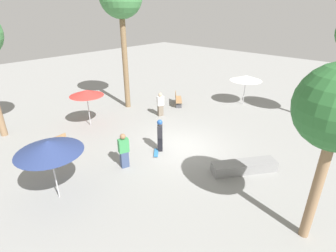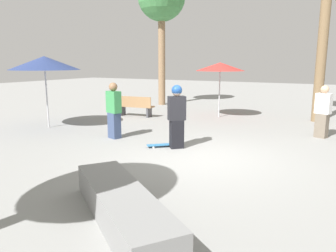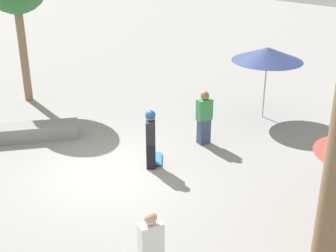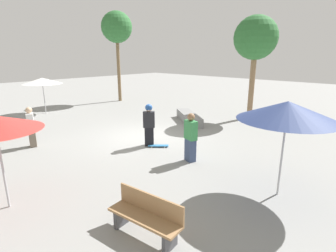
{
  "view_description": "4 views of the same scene",
  "coord_description": "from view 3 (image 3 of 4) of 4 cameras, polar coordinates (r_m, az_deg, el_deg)",
  "views": [
    {
      "loc": [
        -7.66,
        9.15,
        6.72
      ],
      "look_at": [
        0.25,
        0.69,
        1.35
      ],
      "focal_mm": 28.0,
      "sensor_mm": 36.0,
      "label": 1
    },
    {
      "loc": [
        -6.98,
        -2.92,
        2.26
      ],
      "look_at": [
        0.06,
        0.96,
        0.68
      ],
      "focal_mm": 35.0,
      "sensor_mm": 36.0,
      "label": 2
    },
    {
      "loc": [
        8.55,
        -7.14,
        6.17
      ],
      "look_at": [
        0.68,
        1.5,
        1.09
      ],
      "focal_mm": 50.0,
      "sensor_mm": 36.0,
      "label": 3
    },
    {
      "loc": [
        7.26,
        8.25,
        3.51
      ],
      "look_at": [
        0.02,
        1.49,
        0.8
      ],
      "focal_mm": 28.0,
      "sensor_mm": 36.0,
      "label": 4
    }
  ],
  "objects": [
    {
      "name": "ground_plane",
      "position": [
        12.73,
        -6.86,
        -5.67
      ],
      "size": [
        60.0,
        60.0,
        0.0
      ],
      "primitive_type": "plane",
      "color": "gray"
    },
    {
      "name": "skater_main",
      "position": [
        12.55,
        -2.13,
        -1.33
      ],
      "size": [
        0.48,
        0.49,
        1.67
      ],
      "rotation": [
        0.0,
        0.0,
        2.33
      ],
      "color": "black",
      "rests_on": "ground_plane"
    },
    {
      "name": "skateboard",
      "position": [
        13.24,
        -1.22,
        -3.99
      ],
      "size": [
        0.69,
        0.72,
        0.07
      ],
      "rotation": [
        0.0,
        0.0,
        2.32
      ],
      "color": "teal",
      "rests_on": "ground_plane"
    },
    {
      "name": "concrete_ledge",
      "position": [
        15.08,
        -16.37,
        -0.69
      ],
      "size": [
        2.26,
        2.74,
        0.46
      ],
      "rotation": [
        0.0,
        0.0,
        0.94
      ],
      "color": "gray",
      "rests_on": "ground_plane"
    },
    {
      "name": "shade_umbrella_navy",
      "position": [
        15.86,
        12.05,
        8.56
      ],
      "size": [
        2.35,
        2.35,
        2.45
      ],
      "color": "#B7B7BC",
      "rests_on": "ground_plane"
    },
    {
      "name": "bystander_watching",
      "position": [
        14.0,
        4.43,
        1.01
      ],
      "size": [
        0.38,
        0.51,
        1.66
      ],
      "rotation": [
        0.0,
        0.0,
        1.25
      ],
      "color": "#38476B",
      "rests_on": "ground_plane"
    },
    {
      "name": "bystander_far",
      "position": [
        8.68,
        -2.07,
        -14.82
      ],
      "size": [
        0.38,
        0.49,
        1.58
      ],
      "rotation": [
        0.0,
        0.0,
        4.34
      ],
      "color": "#726656",
      "rests_on": "ground_plane"
    }
  ]
}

